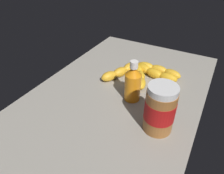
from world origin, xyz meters
The scene contains 4 objects.
ground_plane centered at (0.00, 0.00, -1.94)cm, with size 98.61×56.21×3.88cm, color gray.
banana_bunch centered at (18.62, -3.31, 1.75)cm, with size 19.92×27.64×3.72cm.
peanut_butter_jar centered at (-4.93, -17.69, 7.15)cm, with size 8.46×8.46×14.54cm.
honey_bottle centered at (4.05, -5.72, 6.34)cm, with size 5.38×5.38×14.36cm.
Camera 1 is at (-48.64, -26.88, 44.69)cm, focal length 33.63 mm.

